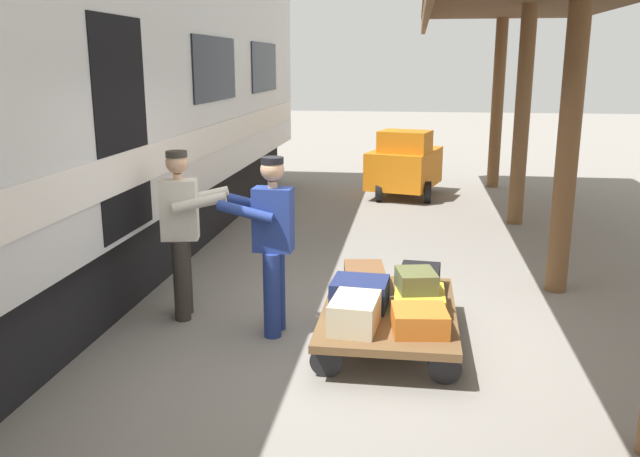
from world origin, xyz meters
name	(u,v)px	position (x,y,z in m)	size (l,w,h in m)	color
ground_plane	(353,337)	(0.00, 0.00, 0.00)	(60.00, 60.00, 0.00)	gray
luggage_cart	(389,313)	(-0.34, 0.09, 0.30)	(1.24, 1.89, 0.35)	brown
suitcase_orange_carryall	(420,320)	(-0.61, 0.61, 0.44)	(0.45, 0.44, 0.20)	#CC6B23
suitcase_yellow_case	(419,300)	(-0.61, 0.09, 0.43)	(0.45, 0.56, 0.18)	gold
suitcase_brown_leather	(364,277)	(-0.07, -0.43, 0.46)	(0.39, 0.52, 0.22)	brown
suitcase_black_hardshell	(419,280)	(-0.61, -0.43, 0.46)	(0.38, 0.55, 0.23)	black
suitcase_navy_fabric	(360,293)	(-0.07, 0.09, 0.47)	(0.50, 0.45, 0.26)	navy
suitcase_cream_canvas	(355,313)	(-0.07, 0.61, 0.48)	(0.38, 0.55, 0.27)	beige
suitcase_olive_duffel	(416,281)	(-0.58, 0.07, 0.61)	(0.33, 0.40, 0.18)	brown
porter_in_overalls	(271,240)	(0.77, -0.01, 0.93)	(0.68, 0.44, 1.70)	navy
porter_by_door	(182,229)	(1.75, -0.31, 0.93)	(0.72, 0.52, 1.70)	#332D28
baggage_tug	(404,165)	(-0.35, -6.95, 0.63)	(1.50, 1.93, 1.30)	orange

